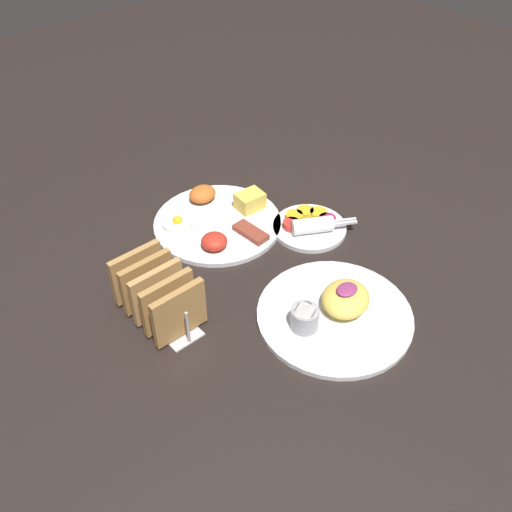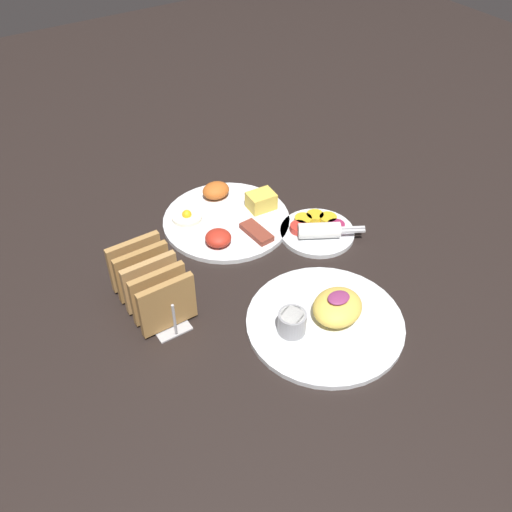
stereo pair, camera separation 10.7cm
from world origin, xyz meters
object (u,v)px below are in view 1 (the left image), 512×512
Objects in this scene: plate_breakfast at (218,220)px; toast_rack at (158,294)px; plate_condiments at (310,225)px; plate_foreground at (335,311)px.

plate_breakfast is 1.47× the size of toast_rack.
plate_condiments is at bearing -46.32° from plate_breakfast.
plate_condiments is 0.84× the size of toast_rack.
plate_foreground is 1.51× the size of toast_rack.
plate_foreground is (-0.14, -0.20, 0.00)m from plate_condiments.
plate_breakfast is 0.27m from toast_rack.
toast_rack is (-0.36, 0.00, 0.04)m from plate_condiments.
plate_breakfast reaches higher than plate_condiments.
plate_breakfast is at bearing 88.94° from plate_foreground.
plate_condiments is 0.37m from toast_rack.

